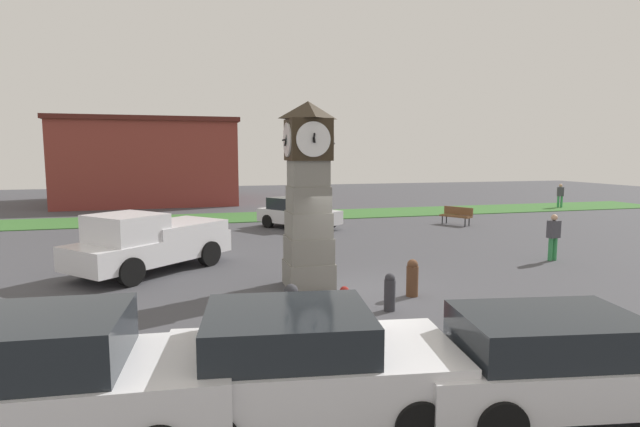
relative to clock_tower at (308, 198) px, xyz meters
The scene contains 16 objects.
ground_plane 2.84m from the clock_tower, 36.52° to the right, with size 87.72×87.72×0.00m, color #424247.
clock_tower is the anchor object (origin of this frame).
bollard_near_tower 3.42m from the clock_tower, 35.04° to the right, with size 0.30×0.30×0.95m.
bollard_mid_row 3.48m from the clock_tower, 63.27° to the right, with size 0.26×0.26×0.88m.
bollard_far_row 3.91m from the clock_tower, 91.13° to the right, with size 0.22×0.22×0.88m.
bollard_end_row 4.55m from the clock_tower, 108.30° to the right, with size 0.30×0.30×1.17m.
car_navy_sedan 8.23m from the clock_tower, 127.27° to the right, with size 4.42×2.23×1.67m.
car_near_tower 7.00m from the clock_tower, 104.28° to the right, with size 4.22×2.47×1.52m.
car_by_building 7.77m from the clock_tower, 76.04° to the right, with size 4.59×2.42×1.41m.
car_silver_hatch 10.83m from the clock_tower, 78.98° to the left, with size 3.79×4.32×1.47m.
pickup_truck 5.38m from the clock_tower, 145.29° to the left, with size 5.00×4.81×1.85m.
bench 13.92m from the clock_tower, 43.23° to the left, with size 1.26×1.65×0.90m.
pedestrian_near_bench 8.93m from the clock_tower, ahead, with size 0.42×0.28×1.57m.
pedestrian_by_cars 25.51m from the clock_tower, 35.25° to the left, with size 0.47×0.42×1.60m.
warehouse_blue_far 27.28m from the clock_tower, 101.91° to the left, with size 12.28×11.54×6.01m.
grass_verge_far 15.45m from the clock_tower, 84.44° to the left, with size 52.63×4.34×0.04m, color #386B2D.
Camera 1 is at (-4.37, -12.01, 3.60)m, focal length 28.00 mm.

